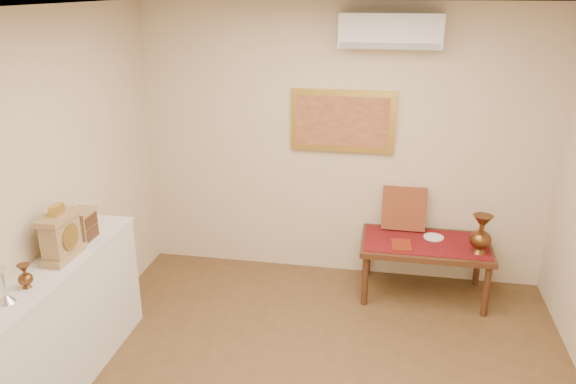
% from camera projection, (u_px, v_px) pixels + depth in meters
% --- Properties ---
extents(ceiling, '(4.50, 4.50, 0.00)m').
position_uv_depth(ceiling, '(312.00, 10.00, 2.94)').
color(ceiling, silver).
rests_on(ceiling, ground).
extents(wall_back, '(4.00, 0.02, 2.70)m').
position_uv_depth(wall_back, '(342.00, 146.00, 5.48)').
color(wall_back, beige).
rests_on(wall_back, ground).
extents(wall_left, '(0.02, 4.50, 2.70)m').
position_uv_depth(wall_left, '(12.00, 220.00, 3.74)').
color(wall_left, beige).
rests_on(wall_left, ground).
extents(candlestick, '(0.11, 0.11, 0.24)m').
position_uv_depth(candlestick, '(3.00, 285.00, 3.43)').
color(candlestick, silver).
rests_on(candlestick, display_ledge).
extents(brass_urn_small, '(0.10, 0.10, 0.21)m').
position_uv_depth(brass_urn_small, '(24.00, 273.00, 3.60)').
color(brass_urn_small, brown).
rests_on(brass_urn_small, display_ledge).
extents(table_cloth, '(1.14, 0.59, 0.01)m').
position_uv_depth(table_cloth, '(426.00, 242.00, 5.27)').
color(table_cloth, maroon).
rests_on(table_cloth, low_table).
extents(brass_urn_tall, '(0.20, 0.20, 0.44)m').
position_uv_depth(brass_urn_tall, '(482.00, 230.00, 4.99)').
color(brass_urn_tall, brown).
rests_on(brass_urn_tall, table_cloth).
extents(plate, '(0.19, 0.19, 0.01)m').
position_uv_depth(plate, '(434.00, 237.00, 5.35)').
color(plate, white).
rests_on(plate, table_cloth).
extents(menu, '(0.19, 0.26, 0.01)m').
position_uv_depth(menu, '(401.00, 245.00, 5.20)').
color(menu, maroon).
rests_on(menu, table_cloth).
extents(cushion, '(0.42, 0.19, 0.43)m').
position_uv_depth(cushion, '(404.00, 208.00, 5.49)').
color(cushion, '#601313').
rests_on(cushion, table_cloth).
extents(display_ledge, '(0.37, 2.02, 0.98)m').
position_uv_depth(display_ledge, '(55.00, 332.00, 4.01)').
color(display_ledge, silver).
rests_on(display_ledge, floor).
extents(mantel_clock, '(0.17, 0.36, 0.41)m').
position_uv_depth(mantel_clock, '(61.00, 236.00, 3.97)').
color(mantel_clock, '#A07F52').
rests_on(mantel_clock, display_ledge).
extents(wooden_chest, '(0.16, 0.21, 0.24)m').
position_uv_depth(wooden_chest, '(83.00, 225.00, 4.29)').
color(wooden_chest, '#A07F52').
rests_on(wooden_chest, display_ledge).
extents(low_table, '(1.20, 0.70, 0.55)m').
position_uv_depth(low_table, '(425.00, 249.00, 5.30)').
color(low_table, '#482715').
rests_on(low_table, floor).
extents(painting, '(1.00, 0.06, 0.60)m').
position_uv_depth(painting, '(343.00, 121.00, 5.37)').
color(painting, gold).
rests_on(painting, wall_back).
extents(ac_unit, '(0.90, 0.25, 0.30)m').
position_uv_depth(ac_unit, '(390.00, 31.00, 4.91)').
color(ac_unit, silver).
rests_on(ac_unit, wall_back).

